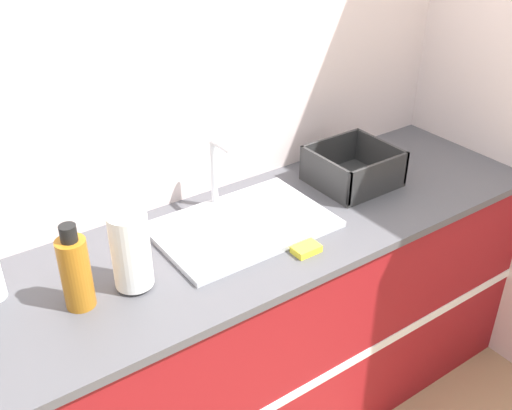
% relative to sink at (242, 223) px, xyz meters
% --- Properties ---
extents(wall_back, '(4.70, 0.06, 2.60)m').
position_rel_sink_xyz_m(wall_back, '(0.02, 0.32, 0.36)').
color(wall_back, silver).
rests_on(wall_back, ground_plane).
extents(wall_right, '(0.06, 2.65, 2.60)m').
position_rel_sink_xyz_m(wall_right, '(1.20, -0.04, 0.36)').
color(wall_right, silver).
rests_on(wall_right, ground_plane).
extents(counter_cabinet, '(2.33, 0.67, 0.92)m').
position_rel_sink_xyz_m(counter_cabinet, '(0.02, -0.04, -0.48)').
color(counter_cabinet, maroon).
rests_on(counter_cabinet, ground_plane).
extents(sink, '(0.60, 0.40, 0.27)m').
position_rel_sink_xyz_m(sink, '(0.00, 0.00, 0.00)').
color(sink, silver).
rests_on(sink, counter_cabinet).
extents(paper_towel_roll, '(0.12, 0.12, 0.25)m').
position_rel_sink_xyz_m(paper_towel_roll, '(-0.44, -0.09, 0.11)').
color(paper_towel_roll, '#4C4C51').
rests_on(paper_towel_roll, counter_cabinet).
extents(dish_rack, '(0.30, 0.28, 0.14)m').
position_rel_sink_xyz_m(dish_rack, '(0.54, 0.02, 0.04)').
color(dish_rack, '#2D2D2D').
rests_on(dish_rack, counter_cabinet).
extents(bottle_amber, '(0.09, 0.09, 0.27)m').
position_rel_sink_xyz_m(bottle_amber, '(-0.61, -0.08, 0.10)').
color(bottle_amber, '#B26B19').
rests_on(bottle_amber, counter_cabinet).
extents(sponge, '(0.09, 0.06, 0.02)m').
position_rel_sink_xyz_m(sponge, '(0.09, -0.25, -0.00)').
color(sponge, yellow).
rests_on(sponge, counter_cabinet).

